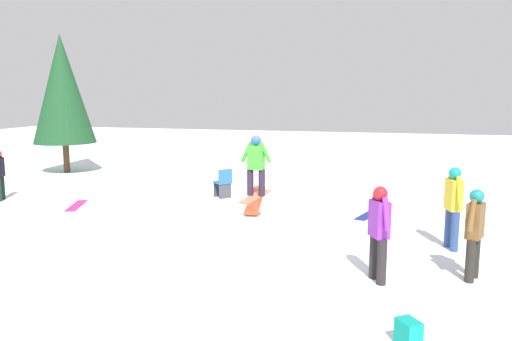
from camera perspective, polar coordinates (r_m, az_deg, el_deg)
ground_plane at (r=11.36m, az=-0.00°, el=-7.04°), size 60.00×60.00×0.00m
rail_feature at (r=11.19m, az=-0.00°, el=-3.63°), size 2.73×0.80×0.81m
snow_kicker_ramp at (r=9.25m, az=-0.94°, el=-8.55°), size 2.06×1.82×0.69m
main_rider_on_rail at (r=11.05m, az=-0.00°, el=0.42°), size 1.54×0.74×1.38m
bystander_yellow at (r=10.69m, az=21.61°, el=-3.53°), size 0.68×0.33×1.66m
bystander_purple at (r=8.49m, az=13.87°, el=-6.47°), size 0.66×0.41×1.61m
bystander_brown at (r=9.09m, az=23.71°, el=-6.21°), size 0.68×0.36×1.55m
loose_snowboard_magenta at (r=14.79m, az=-19.83°, el=-3.79°), size 1.38×0.72×0.02m
loose_snowboard_white at (r=17.64m, az=2.14°, el=-1.28°), size 1.30×1.16×0.02m
loose_snowboard_navy at (r=13.33m, az=12.95°, el=-4.83°), size 1.56×0.75×0.02m
folding_chair at (r=14.96m, az=-3.78°, el=-1.56°), size 0.62×0.62×0.88m
backpack_on_snow at (r=6.76m, az=17.03°, el=-17.36°), size 0.37×0.35×0.34m
pine_tree_near at (r=20.91m, az=-21.25°, el=8.66°), size 2.36×2.36×5.36m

